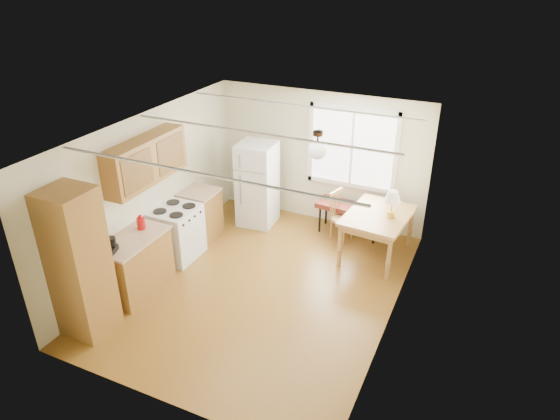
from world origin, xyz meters
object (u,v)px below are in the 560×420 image
Objects in this scene: bench at (350,209)px; chair at (339,212)px; dining_table at (378,219)px; refrigerator at (257,184)px.

bench is 1.39× the size of chair.
bench is 0.88m from dining_table.
bench is (1.73, 0.31, -0.29)m from refrigerator.
refrigerator reaches higher than chair.
chair is at bearing 162.71° from dining_table.
dining_table is 0.87m from chair.
chair reaches higher than dining_table.
refrigerator is 1.16× the size of dining_table.
bench is at bearing 143.68° from dining_table.
refrigerator is 1.61m from chair.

